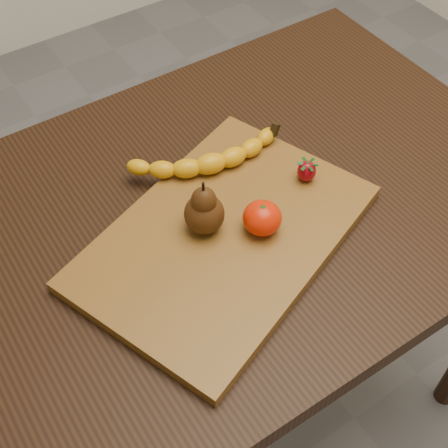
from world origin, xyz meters
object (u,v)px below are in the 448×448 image
table (238,233)px  mandarin (262,218)px  cutting_board (224,237)px  pear (204,206)px

table → mandarin: bearing=-102.7°
cutting_board → pear: size_ratio=4.70×
pear → cutting_board: bearing=-53.2°
pear → mandarin: 0.09m
mandarin → cutting_board: bearing=154.0°
table → cutting_board: bearing=-138.0°
mandarin → pear: bearing=144.5°
table → pear: (-0.09, -0.04, 0.17)m
cutting_board → pear: pear is taller
table → pear: size_ratio=10.43×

